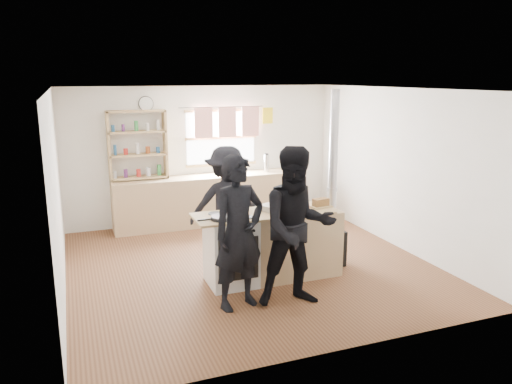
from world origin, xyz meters
TOP-DOWN VIEW (x-y plane):
  - ground at (0.00, 0.00)m, footprint 5.00×5.00m
  - back_counter at (0.00, 2.22)m, footprint 3.40×0.55m
  - shelving_unit at (-1.20, 2.34)m, footprint 1.00×0.28m
  - thermos at (1.16, 2.22)m, footprint 0.10×0.10m
  - cooking_island at (0.14, -0.55)m, footprint 1.97×0.64m
  - skillet_greens at (-0.61, -0.68)m, footprint 0.28×0.28m
  - roast_tray at (0.19, -0.49)m, footprint 0.44×0.39m
  - stockpot_stove at (-0.39, -0.48)m, footprint 0.25×0.25m
  - stockpot_counter at (0.53, -0.44)m, footprint 0.28×0.28m
  - bread_board at (0.83, -0.58)m, footprint 0.31×0.24m
  - flue_heater at (1.11, -0.39)m, footprint 0.35×0.35m
  - person_near_left at (-0.56, -1.20)m, footprint 0.75×0.60m
  - person_near_right at (0.10, -1.37)m, footprint 1.03×0.86m
  - person_far at (-0.22, 0.32)m, footprint 1.24×0.95m

SIDE VIEW (x-z plane):
  - ground at x=0.00m, z-range -0.01..0.00m
  - back_counter at x=0.00m, z-range 0.00..0.90m
  - cooking_island at x=0.14m, z-range 0.00..0.93m
  - flue_heater at x=1.11m, z-range -0.60..1.90m
  - person_far at x=-0.22m, z-range 0.00..1.70m
  - person_near_left at x=-0.56m, z-range 0.00..1.82m
  - person_near_right at x=0.10m, z-range 0.00..1.90m
  - skillet_greens at x=-0.61m, z-range 0.93..0.98m
  - roast_tray at x=0.19m, z-range 0.93..1.01m
  - bread_board at x=0.83m, z-range 0.92..1.04m
  - stockpot_stove at x=-0.39m, z-range 0.92..1.12m
  - stockpot_counter at x=0.53m, z-range 0.92..1.13m
  - thermos at x=1.16m, z-range 0.90..1.22m
  - shelving_unit at x=-1.20m, z-range 0.91..2.11m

